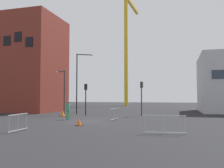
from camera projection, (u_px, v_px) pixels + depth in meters
The scene contains 13 objects.
ground at pixel (88, 121), 21.34m from camera, with size 160.00×160.00×0.00m, color black.
brick_building at pixel (31, 65), 35.75m from camera, with size 8.54×8.35×13.92m.
construction_crane at pixel (126, 32), 59.91m from camera, with size 2.12×19.80×27.74m.
streetlamp_tall at pixel (79, 78), 30.69m from camera, with size 2.02×1.04×7.67m.
streetlamp_short at pixel (63, 88), 28.47m from camera, with size 1.44×0.64×5.27m.
traffic_light_far at pixel (142, 93), 27.30m from camera, with size 0.39×0.29×3.86m.
traffic_light_island at pixel (86, 94), 28.12m from camera, with size 0.38×0.35×3.66m.
pedestrian_walking at pixel (68, 109), 22.52m from camera, with size 0.34×0.34×1.75m.
safety_barrier_left_run at pixel (164, 124), 13.64m from camera, with size 2.39×0.32×1.08m.
safety_barrier_mid_span at pixel (18, 122), 14.73m from camera, with size 0.18×1.99×1.08m.
safety_barrier_right_run at pixel (114, 114), 22.01m from camera, with size 0.20×2.42×1.08m.
traffic_cone_by_barrier at pixel (63, 114), 26.25m from camera, with size 0.66×0.66×0.67m.
traffic_cone_orange at pixel (79, 122), 17.83m from camera, with size 0.53×0.53×0.53m.
Camera 1 is at (7.79, -20.14, 2.10)m, focal length 38.68 mm.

